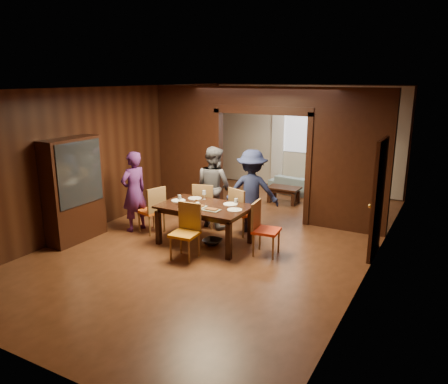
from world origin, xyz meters
The scene contains 32 objects.
floor centered at (0.00, 0.00, 0.00)m, with size 9.00×9.00×0.00m, color #4C2915.
ceiling centered at (0.00, 0.00, 2.90)m, with size 5.50×9.00×0.02m, color silver.
room_walls centered at (0.00, 1.89, 1.51)m, with size 5.52×9.01×2.90m.
person_purple centered at (-1.89, -0.52, 0.83)m, with size 0.60×0.40×1.65m, color #4E2160.
person_grey centered at (-0.61, 0.52, 0.86)m, with size 0.83×0.65×1.71m, color #504F55.
person_navy centered at (0.23, 0.62, 0.85)m, with size 1.09×0.63×1.69m, color #1A2143.
sofa centered at (0.19, 3.85, 0.25)m, with size 1.71×0.67×0.50m, color #81A0A8.
serving_bowl centered at (-0.09, -0.44, 0.80)m, with size 0.37×0.37×0.09m, color black.
dining_table centered at (-0.24, -0.48, 0.38)m, with size 1.67×1.04×0.76m, color black.
coffee_table centered at (0.06, 2.90, 0.20)m, with size 0.80×0.50×0.40m, color black.
chair_left centered at (-1.52, -0.46, 0.48)m, with size 0.44×0.44×0.97m, color orange, non-canonical shape.
chair_right centered at (1.01, -0.41, 0.48)m, with size 0.44×0.44×0.97m, color red, non-canonical shape.
chair_far_l centered at (-0.71, 0.34, 0.48)m, with size 0.44×0.44×0.97m, color orange, non-canonical shape.
chair_far_r centered at (0.18, 0.35, 0.48)m, with size 0.44×0.44×0.97m, color #D74314, non-canonical shape.
chair_near centered at (-0.17, -1.25, 0.48)m, with size 0.44×0.44×0.97m, color orange, non-canonical shape.
hutch centered at (-2.53, -1.50, 1.00)m, with size 0.40×1.20×2.00m, color black.
door_right centered at (2.70, 0.50, 1.05)m, with size 0.06×0.90×2.10m, color black.
window_far centered at (0.00, 4.44, 1.70)m, with size 1.20×0.03×1.30m, color silver.
curtain_left centered at (-0.75, 4.40, 1.25)m, with size 0.35×0.06×2.40m, color white.
curtain_right centered at (0.75, 4.40, 1.25)m, with size 0.35×0.06×2.40m, color white.
plate_left centered at (-0.84, -0.45, 0.77)m, with size 0.27×0.27×0.01m, color white.
plate_far_l centered at (-0.65, -0.17, 0.77)m, with size 0.27×0.27×0.01m, color silver.
plate_far_r centered at (0.16, -0.19, 0.77)m, with size 0.27×0.27×0.01m, color white.
plate_right centered at (0.40, -0.47, 0.77)m, with size 0.27×0.27×0.01m, color silver.
plate_near centered at (-0.26, -0.81, 0.77)m, with size 0.27×0.27×0.01m, color white.
platter_a centered at (-0.29, -0.61, 0.78)m, with size 0.30×0.20×0.04m, color gray.
platter_b centered at (0.04, -0.69, 0.78)m, with size 0.30×0.20×0.04m, color gray.
wineglass_left centered at (-0.69, -0.63, 0.85)m, with size 0.08×0.08×0.18m, color silver, non-canonical shape.
wineglass_far centered at (-0.46, -0.12, 0.85)m, with size 0.08×0.08×0.18m, color silver, non-canonical shape.
wineglass_right centered at (0.36, -0.34, 0.85)m, with size 0.08×0.08×0.18m, color silver, non-canonical shape.
tumbler centered at (-0.20, -0.78, 0.83)m, with size 0.07×0.07×0.14m, color white.
condiment_jar centered at (-0.37, -0.54, 0.82)m, with size 0.08×0.08×0.11m, color #482710, non-canonical shape.
Camera 1 is at (3.86, -7.17, 3.10)m, focal length 35.00 mm.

